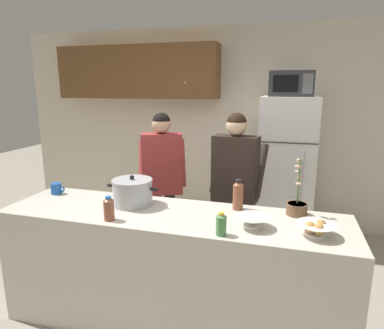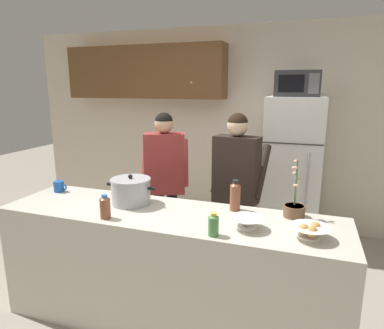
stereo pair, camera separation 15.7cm
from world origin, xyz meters
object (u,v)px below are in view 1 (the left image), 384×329
at_px(cooking_pot, 133,192).
at_px(potted_orchid, 297,206).
at_px(refrigerator, 286,170).
at_px(bottle_mid_counter, 109,208).
at_px(empty_bowl, 253,221).
at_px(coffee_mug, 56,188).
at_px(bottle_near_edge, 238,195).
at_px(microwave, 291,84).
at_px(person_near_pot, 162,172).
at_px(bottle_far_corner, 221,224).
at_px(bread_bowl, 316,228).
at_px(person_by_sink, 235,179).

distance_m(cooking_pot, potted_orchid, 1.26).
bearing_deg(cooking_pot, refrigerator, 56.66).
bearing_deg(bottle_mid_counter, cooking_pot, 86.99).
bearing_deg(empty_bowl, coffee_mug, 171.38).
distance_m(bottle_near_edge, bottle_mid_counter, 0.96).
bearing_deg(microwave, bottle_mid_counter, -119.49).
relative_size(person_near_pot, bottle_far_corner, 10.55).
xyz_separation_m(microwave, empty_bowl, (-0.19, -1.92, -0.90)).
bearing_deg(bottle_far_corner, bottle_near_edge, 86.24).
xyz_separation_m(empty_bowl, bottle_far_corner, (-0.18, -0.17, 0.03)).
distance_m(microwave, empty_bowl, 2.13).
height_order(coffee_mug, bottle_far_corner, bottle_far_corner).
distance_m(microwave, potted_orchid, 1.83).
xyz_separation_m(person_near_pot, bottle_mid_counter, (0.04, -1.14, 0.02)).
relative_size(bottle_mid_counter, potted_orchid, 0.41).
relative_size(coffee_mug, bottle_near_edge, 0.55).
bearing_deg(bread_bowl, bottle_mid_counter, -174.84).
relative_size(refrigerator, bottle_far_corner, 11.47).
xyz_separation_m(refrigerator, potted_orchid, (0.10, -1.62, 0.12)).
bearing_deg(bread_bowl, cooking_pot, 171.00).
xyz_separation_m(microwave, person_near_pot, (-1.21, -0.93, -0.88)).
xyz_separation_m(refrigerator, empty_bowl, (-0.19, -1.94, 0.10)).
height_order(cooking_pot, empty_bowl, cooking_pot).
xyz_separation_m(person_near_pot, person_by_sink, (0.76, -0.09, 0.02)).
bearing_deg(person_by_sink, bottle_far_corner, -85.76).
height_order(refrigerator, bottle_far_corner, refrigerator).
bearing_deg(bottle_mid_counter, microwave, 60.51).
height_order(coffee_mug, bread_bowl, bread_bowl).
xyz_separation_m(person_near_pot, empty_bowl, (1.02, -0.99, -0.02)).
height_order(coffee_mug, potted_orchid, potted_orchid).
bearing_deg(bottle_mid_counter, refrigerator, 60.77).
bearing_deg(bottle_far_corner, bread_bowl, 14.58).
relative_size(coffee_mug, bottle_mid_counter, 0.75).
distance_m(microwave, bottle_far_corner, 2.30).
distance_m(refrigerator, bread_bowl, 1.98).
bearing_deg(potted_orchid, refrigerator, 93.41).
xyz_separation_m(bottle_near_edge, bottle_mid_counter, (-0.84, -0.46, -0.03)).
distance_m(refrigerator, coffee_mug, 2.55).
xyz_separation_m(person_by_sink, bread_bowl, (0.65, -0.92, -0.03)).
xyz_separation_m(person_near_pot, bottle_far_corner, (0.84, -1.16, 0.01)).
height_order(person_by_sink, potted_orchid, person_by_sink).
bearing_deg(coffee_mug, bottle_far_corner, -15.61).
height_order(microwave, person_near_pot, microwave).
bearing_deg(refrigerator, bottle_near_edge, -101.61).
height_order(bread_bowl, bottle_mid_counter, bottle_mid_counter).
distance_m(empty_bowl, potted_orchid, 0.43).
distance_m(bottle_far_corner, potted_orchid, 0.68).
xyz_separation_m(person_by_sink, coffee_mug, (-1.47, -0.64, -0.03)).
xyz_separation_m(microwave, coffee_mug, (-1.92, -1.66, -0.90)).
bearing_deg(empty_bowl, cooking_pot, 168.66).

